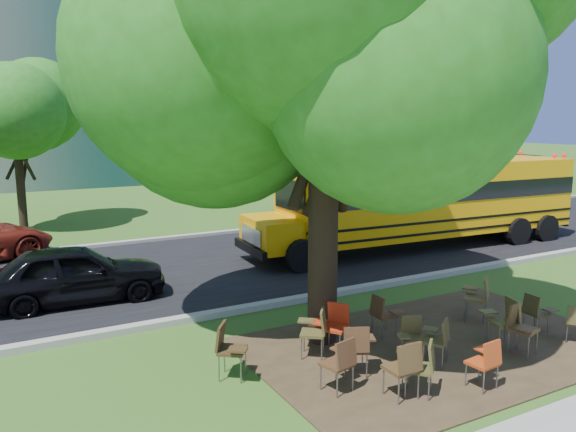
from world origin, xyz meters
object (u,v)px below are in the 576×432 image
black_car (75,274)px  chair_1 (405,364)px  chair_5 (520,324)px  chair_15 (357,345)px  chair_6 (505,317)px  chair_8 (316,327)px  chair_9 (334,322)px  chair_11 (439,336)px  chair_10 (383,312)px  chair_2 (423,362)px  chair_3 (411,334)px  chair_13 (479,294)px  main_tree (325,28)px  school_bus (429,198)px  chair_14 (228,345)px  chair_0 (341,359)px  chair_12 (536,310)px  chair_4 (486,359)px

black_car → chair_1: bearing=-150.7°
chair_5 → black_car: 9.61m
chair_15 → chair_6: bearing=19.2°
chair_8 → chair_9: (0.45, 0.09, -0.01)m
chair_6 → chair_11: size_ratio=1.13×
chair_10 → chair_2: bearing=-22.2°
chair_3 → chair_13: bearing=-137.5°
main_tree → chair_1: bearing=-92.8°
school_bus → chair_11: size_ratio=14.10×
chair_6 → chair_14: bearing=91.9°
chair_1 → chair_14: chair_1 is taller
chair_2 → chair_15: chair_15 is taller
chair_9 → chair_1: bearing=143.0°
main_tree → chair_8: 5.30m
main_tree → chair_15: (-0.32, -1.57, -5.25)m
chair_5 → chair_11: size_ratio=1.11×
chair_8 → chair_13: bearing=-53.6°
chair_1 → chair_0: bearing=139.7°
chair_8 → chair_11: bearing=-89.3°
main_tree → chair_12: bearing=-23.7°
chair_4 → chair_11: 1.06m
school_bus → chair_2: 10.74m
chair_4 → chair_3: bearing=94.2°
main_tree → chair_13: 6.31m
chair_2 → black_car: 8.33m
chair_8 → chair_11: (1.71, -1.28, -0.05)m
chair_8 → chair_1: bearing=-131.8°
chair_8 → black_car: 6.25m
chair_0 → chair_13: bearing=2.8°
chair_15 → black_car: size_ratio=0.22×
chair_5 → chair_15: bearing=-27.7°
chair_3 → chair_15: bearing=29.0°
chair_10 → black_car: black_car is taller
chair_11 → chair_15: 1.55m
chair_10 → chair_12: bearing=66.1°
chair_2 → chair_9: bearing=54.3°
chair_15 → black_car: (-3.50, 6.27, 0.13)m
main_tree → chair_6: 6.24m
chair_4 → chair_9: (-1.24, 2.43, 0.03)m
main_tree → chair_2: (0.20, -2.59, -5.26)m
chair_6 → chair_11: (-1.65, -0.00, -0.07)m
chair_3 → chair_15: chair_15 is taller
school_bus → chair_13: size_ratio=12.24×
chair_11 → black_car: 8.28m
chair_1 → chair_9: bearing=89.2°
chair_1 → chair_12: 4.14m
chair_6 → black_car: 9.37m
main_tree → chair_6: main_tree is taller
chair_1 → chair_4: size_ratio=1.11×
chair_4 → chair_5: (1.61, 0.68, 0.05)m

